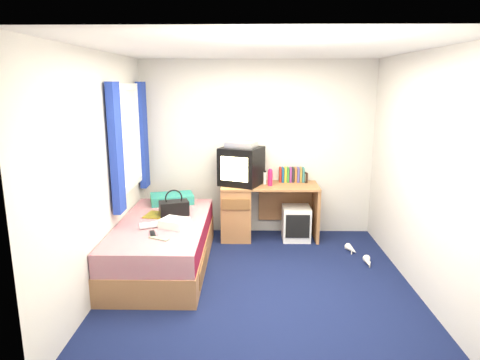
{
  "coord_description": "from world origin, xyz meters",
  "views": [
    {
      "loc": [
        -0.12,
        -4.17,
        2.09
      ],
      "look_at": [
        -0.22,
        0.7,
        0.98
      ],
      "focal_mm": 32.0,
      "sensor_mm": 36.0,
      "label": 1
    }
  ],
  "objects_px": {
    "vcr": "(242,145)",
    "water_bottle": "(149,225)",
    "handbag": "(174,208)",
    "desk": "(249,209)",
    "picture_frame": "(305,177)",
    "pink_water_bottle": "(270,178)",
    "magazine": "(155,215)",
    "white_heels": "(360,256)",
    "aerosol_can": "(265,178)",
    "crt_tv": "(241,166)",
    "colour_swatch_fan": "(159,238)",
    "bed": "(163,244)",
    "remote_control": "(153,234)",
    "pillow": "(172,199)",
    "storage_cube": "(296,223)",
    "towel": "(175,223)"
  },
  "relations": [
    {
      "from": "pillow",
      "to": "storage_cube",
      "type": "distance_m",
      "value": 1.7
    },
    {
      "from": "pink_water_bottle",
      "to": "aerosol_can",
      "type": "height_order",
      "value": "pink_water_bottle"
    },
    {
      "from": "desk",
      "to": "picture_frame",
      "type": "bearing_deg",
      "value": 10.27
    },
    {
      "from": "picture_frame",
      "to": "white_heels",
      "type": "bearing_deg",
      "value": -74.84
    },
    {
      "from": "aerosol_can",
      "to": "white_heels",
      "type": "distance_m",
      "value": 1.57
    },
    {
      "from": "water_bottle",
      "to": "handbag",
      "type": "bearing_deg",
      "value": 68.18
    },
    {
      "from": "storage_cube",
      "to": "crt_tv",
      "type": "relative_size",
      "value": 0.71
    },
    {
      "from": "pillow",
      "to": "remote_control",
      "type": "bearing_deg",
      "value": -89.68
    },
    {
      "from": "desk",
      "to": "towel",
      "type": "height_order",
      "value": "desk"
    },
    {
      "from": "handbag",
      "to": "magazine",
      "type": "height_order",
      "value": "handbag"
    },
    {
      "from": "handbag",
      "to": "water_bottle",
      "type": "bearing_deg",
      "value": -130.13
    },
    {
      "from": "magazine",
      "to": "colour_swatch_fan",
      "type": "distance_m",
      "value": 0.82
    },
    {
      "from": "pink_water_bottle",
      "to": "water_bottle",
      "type": "relative_size",
      "value": 1.02
    },
    {
      "from": "storage_cube",
      "to": "pink_water_bottle",
      "type": "height_order",
      "value": "pink_water_bottle"
    },
    {
      "from": "magazine",
      "to": "water_bottle",
      "type": "bearing_deg",
      "value": -86.09
    },
    {
      "from": "picture_frame",
      "to": "pink_water_bottle",
      "type": "xyz_separation_m",
      "value": [
        -0.49,
        -0.21,
        0.03
      ]
    },
    {
      "from": "water_bottle",
      "to": "pillow",
      "type": "bearing_deg",
      "value": 85.61
    },
    {
      "from": "bed",
      "to": "storage_cube",
      "type": "xyz_separation_m",
      "value": [
        1.63,
        0.9,
        -0.04
      ]
    },
    {
      "from": "crt_tv",
      "to": "colour_swatch_fan",
      "type": "height_order",
      "value": "crt_tv"
    },
    {
      "from": "desk",
      "to": "handbag",
      "type": "height_order",
      "value": "handbag"
    },
    {
      "from": "picture_frame",
      "to": "aerosol_can",
      "type": "xyz_separation_m",
      "value": [
        -0.56,
        -0.13,
        0.01
      ]
    },
    {
      "from": "picture_frame",
      "to": "handbag",
      "type": "bearing_deg",
      "value": -170.99
    },
    {
      "from": "storage_cube",
      "to": "crt_tv",
      "type": "height_order",
      "value": "crt_tv"
    },
    {
      "from": "desk",
      "to": "white_heels",
      "type": "bearing_deg",
      "value": -28.44
    },
    {
      "from": "desk",
      "to": "aerosol_can",
      "type": "height_order",
      "value": "aerosol_can"
    },
    {
      "from": "aerosol_can",
      "to": "colour_swatch_fan",
      "type": "relative_size",
      "value": 0.75
    },
    {
      "from": "pink_water_bottle",
      "to": "white_heels",
      "type": "relative_size",
      "value": 0.33
    },
    {
      "from": "bed",
      "to": "vcr",
      "type": "distance_m",
      "value": 1.67
    },
    {
      "from": "bed",
      "to": "remote_control",
      "type": "bearing_deg",
      "value": -92.41
    },
    {
      "from": "vcr",
      "to": "magazine",
      "type": "bearing_deg",
      "value": -122.49
    },
    {
      "from": "vcr",
      "to": "pink_water_bottle",
      "type": "xyz_separation_m",
      "value": [
        0.38,
        -0.07,
        -0.44
      ]
    },
    {
      "from": "bed",
      "to": "white_heels",
      "type": "bearing_deg",
      "value": 6.19
    },
    {
      "from": "crt_tv",
      "to": "colour_swatch_fan",
      "type": "xyz_separation_m",
      "value": [
        -0.81,
        -1.53,
        -0.46
      ]
    },
    {
      "from": "pink_water_bottle",
      "to": "magazine",
      "type": "bearing_deg",
      "value": -154.26
    },
    {
      "from": "handbag",
      "to": "magazine",
      "type": "xyz_separation_m",
      "value": [
        -0.23,
        -0.02,
        -0.08
      ]
    },
    {
      "from": "desk",
      "to": "crt_tv",
      "type": "relative_size",
      "value": 2.02
    },
    {
      "from": "colour_swatch_fan",
      "to": "white_heels",
      "type": "distance_m",
      "value": 2.45
    },
    {
      "from": "magazine",
      "to": "picture_frame",
      "type": "bearing_deg",
      "value": 25.03
    },
    {
      "from": "towel",
      "to": "magazine",
      "type": "xyz_separation_m",
      "value": [
        -0.31,
        0.42,
        -0.04
      ]
    },
    {
      "from": "storage_cube",
      "to": "magazine",
      "type": "xyz_separation_m",
      "value": [
        -1.76,
        -0.67,
        0.32
      ]
    },
    {
      "from": "vcr",
      "to": "water_bottle",
      "type": "xyz_separation_m",
      "value": [
        -0.99,
        -1.22,
        -0.71
      ]
    },
    {
      "from": "towel",
      "to": "remote_control",
      "type": "relative_size",
      "value": 1.77
    },
    {
      "from": "handbag",
      "to": "pink_water_bottle",
      "type": "bearing_deg",
      "value": 10.86
    },
    {
      "from": "handbag",
      "to": "water_bottle",
      "type": "distance_m",
      "value": 0.53
    },
    {
      "from": "bed",
      "to": "pink_water_bottle",
      "type": "xyz_separation_m",
      "value": [
        1.27,
        0.91,
        0.58
      ]
    },
    {
      "from": "picture_frame",
      "to": "storage_cube",
      "type": "bearing_deg",
      "value": -139.78
    },
    {
      "from": "desk",
      "to": "handbag",
      "type": "bearing_deg",
      "value": -141.13
    },
    {
      "from": "handbag",
      "to": "remote_control",
      "type": "distance_m",
      "value": 0.69
    },
    {
      "from": "vcr",
      "to": "water_bottle",
      "type": "distance_m",
      "value": 1.72
    },
    {
      "from": "aerosol_can",
      "to": "magazine",
      "type": "bearing_deg",
      "value": -150.54
    }
  ]
}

